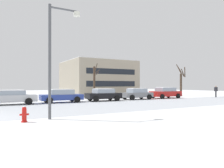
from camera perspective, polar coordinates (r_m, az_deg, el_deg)
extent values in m
cylinder|color=red|center=(11.74, -22.26, -9.21)|extent=(0.30, 0.30, 0.06)
cylinder|color=red|center=(11.70, -22.26, -7.65)|extent=(0.22, 0.22, 0.58)
sphere|color=red|center=(11.66, -22.26, -6.01)|extent=(0.21, 0.21, 0.21)
cylinder|color=red|center=(11.67, -23.05, -7.52)|extent=(0.12, 0.09, 0.09)
cylinder|color=red|center=(11.71, -21.48, -7.49)|extent=(0.12, 0.09, 0.09)
sphere|color=white|center=(11.65, -22.26, -5.74)|extent=(0.15, 0.15, 0.15)
cylinder|color=#4C4F54|center=(12.16, -16.20, 5.72)|extent=(0.16, 0.16, 6.25)
cylinder|color=#4C4F54|center=(13.00, -12.71, 18.78)|extent=(1.53, 0.10, 0.10)
cylinder|color=silver|center=(13.18, -9.35, 17.83)|extent=(0.36, 0.36, 0.25)
cube|color=silver|center=(22.26, -25.31, -3.46)|extent=(4.63, 2.00, 0.64)
cube|color=#8C99A8|center=(22.24, -25.31, -2.12)|extent=(2.57, 1.79, 0.41)
cube|color=white|center=(22.23, -25.31, -1.52)|extent=(2.34, 1.65, 0.06)
cylinder|color=black|center=(23.32, -21.74, -3.97)|extent=(0.65, 0.24, 0.64)
cylinder|color=black|center=(21.44, -21.23, -4.31)|extent=(0.65, 0.24, 0.64)
cube|color=#283D93|center=(23.16, -13.26, -3.42)|extent=(4.38, 1.91, 0.57)
cube|color=#8C99A8|center=(23.13, -13.26, -2.10)|extent=(2.43, 1.71, 0.50)
cube|color=white|center=(23.13, -13.26, -1.41)|extent=(2.21, 1.58, 0.06)
cylinder|color=black|center=(24.42, -10.58, -3.81)|extent=(0.65, 0.24, 0.64)
cylinder|color=black|center=(22.69, -9.25, -4.09)|extent=(0.65, 0.24, 0.64)
cylinder|color=black|center=(23.76, -17.10, -3.90)|extent=(0.65, 0.24, 0.64)
cylinder|color=black|center=(21.98, -16.24, -4.21)|extent=(0.65, 0.24, 0.64)
cube|color=black|center=(24.75, -2.28, -3.15)|extent=(4.07, 1.87, 0.62)
cube|color=#8C99A8|center=(24.73, -2.28, -1.89)|extent=(2.26, 1.67, 0.46)
cube|color=white|center=(24.72, -2.28, -1.28)|extent=(2.06, 1.54, 0.06)
cylinder|color=black|center=(26.14, -0.51, -3.57)|extent=(0.65, 0.24, 0.64)
cylinder|color=black|center=(24.57, 1.38, -3.79)|extent=(0.65, 0.24, 0.64)
cylinder|color=black|center=(25.06, -5.86, -3.71)|extent=(0.65, 0.24, 0.64)
cylinder|color=black|center=(23.42, -4.25, -3.96)|extent=(0.65, 0.24, 0.64)
cube|color=slate|center=(27.42, 6.63, -2.89)|extent=(4.00, 1.84, 0.60)
cube|color=#8C99A8|center=(27.40, 6.63, -1.75)|extent=(2.22, 1.64, 0.49)
cube|color=white|center=(27.40, 6.63, -1.18)|extent=(2.02, 1.52, 0.06)
cylinder|color=black|center=(28.88, 7.76, -3.24)|extent=(0.65, 0.24, 0.64)
cylinder|color=black|center=(27.47, 9.87, -3.40)|extent=(0.65, 0.24, 0.64)
cylinder|color=black|center=(27.49, 3.38, -3.40)|extent=(0.65, 0.24, 0.64)
cylinder|color=black|center=(26.00, 5.37, -3.58)|extent=(0.65, 0.24, 0.64)
cube|color=red|center=(30.52, 14.00, -2.52)|extent=(4.35, 2.02, 0.68)
cube|color=#8C99A8|center=(30.50, 14.00, -1.41)|extent=(2.42, 1.81, 0.50)
cube|color=white|center=(30.50, 14.00, -0.89)|extent=(2.20, 1.67, 0.06)
cylinder|color=black|center=(32.18, 14.73, -2.92)|extent=(0.65, 0.24, 0.64)
cylinder|color=black|center=(30.78, 17.14, -3.04)|extent=(0.65, 0.24, 0.64)
cylinder|color=black|center=(30.38, 10.82, -3.09)|extent=(0.65, 0.24, 0.64)
cylinder|color=black|center=(28.89, 13.19, -3.24)|extent=(0.65, 0.24, 0.64)
cylinder|color=black|center=(35.48, 25.82, -2.44)|extent=(0.14, 0.14, 0.89)
cylinder|color=black|center=(35.84, 25.90, -2.42)|extent=(0.14, 0.14, 0.89)
cube|color=black|center=(35.64, 25.86, -1.23)|extent=(0.30, 0.41, 0.60)
sphere|color=tan|center=(35.63, 25.86, -0.57)|extent=(0.22, 0.22, 0.22)
cylinder|color=#423326|center=(28.98, -4.73, 0.40)|extent=(0.30, 0.30, 4.31)
cylinder|color=#423326|center=(29.22, -4.23, 4.39)|extent=(0.16, 0.68, 1.12)
cylinder|color=#423326|center=(29.45, -4.16, 3.18)|extent=(0.62, 0.97, 0.65)
cylinder|color=#423326|center=(29.34, -4.22, 2.55)|extent=(0.49, 0.84, 0.72)
cylinder|color=#423326|center=(39.15, 17.83, -0.13)|extent=(0.38, 0.38, 3.76)
cylinder|color=#423326|center=(38.81, 17.38, 3.67)|extent=(0.29, 1.17, 1.90)
cylinder|color=#423326|center=(38.93, 18.31, 2.85)|extent=(0.98, 0.19, 1.40)
cylinder|color=#423326|center=(38.76, 17.84, 3.12)|extent=(0.78, 0.79, 1.68)
cylinder|color=#423326|center=(39.19, 18.78, 2.99)|extent=(1.18, 1.03, 1.71)
cube|color=#9E937F|center=(39.88, -3.92, 1.49)|extent=(11.26, 11.08, 6.03)
cube|color=white|center=(40.08, -3.92, 5.87)|extent=(11.04, 10.85, 0.10)
cube|color=black|center=(34.92, -0.01, 0.07)|extent=(9.01, 0.04, 0.90)
cube|color=black|center=(34.98, -0.01, 3.36)|extent=(9.01, 0.04, 0.90)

